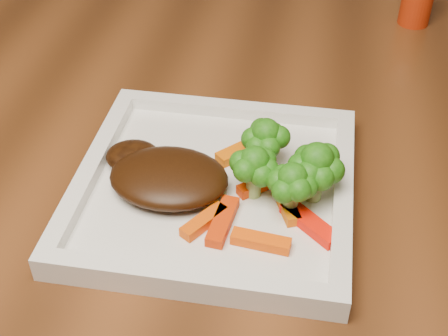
# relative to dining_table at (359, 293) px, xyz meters

# --- Properties ---
(dining_table) EXTENTS (1.60, 0.90, 0.75)m
(dining_table) POSITION_rel_dining_table_xyz_m (0.00, 0.00, 0.00)
(dining_table) COLOR #5D3015
(dining_table) RESTS_ON floor
(plate) EXTENTS (0.27, 0.27, 0.01)m
(plate) POSITION_rel_dining_table_xyz_m (-0.20, -0.21, 0.38)
(plate) COLOR white
(plate) RESTS_ON dining_table
(steak) EXTENTS (0.12, 0.09, 0.03)m
(steak) POSITION_rel_dining_table_xyz_m (-0.24, -0.22, 0.40)
(steak) COLOR #321807
(steak) RESTS_ON plate
(broccoli_0) EXTENTS (0.06, 0.06, 0.07)m
(broccoli_0) POSITION_rel_dining_table_xyz_m (-0.15, -0.17, 0.42)
(broccoli_0) COLOR #1E5E0F
(broccoli_0) RESTS_ON plate
(broccoli_1) EXTENTS (0.07, 0.07, 0.06)m
(broccoli_1) POSITION_rel_dining_table_xyz_m (-0.10, -0.21, 0.42)
(broccoli_1) COLOR #1B6110
(broccoli_1) RESTS_ON plate
(broccoli_2) EXTENTS (0.05, 0.05, 0.06)m
(broccoli_2) POSITION_rel_dining_table_xyz_m (-0.12, -0.23, 0.42)
(broccoli_2) COLOR #196611
(broccoli_2) RESTS_ON plate
(broccoli_3) EXTENTS (0.07, 0.07, 0.06)m
(broccoli_3) POSITION_rel_dining_table_xyz_m (-0.16, -0.22, 0.42)
(broccoli_3) COLOR #176911
(broccoli_3) RESTS_ON plate
(carrot_0) EXTENTS (0.05, 0.02, 0.01)m
(carrot_0) POSITION_rel_dining_table_xyz_m (-0.14, -0.28, 0.39)
(carrot_0) COLOR #ED4C03
(carrot_0) RESTS_ON plate
(carrot_1) EXTENTS (0.06, 0.06, 0.01)m
(carrot_1) POSITION_rel_dining_table_xyz_m (-0.10, -0.25, 0.39)
(carrot_1) COLOR #F51504
(carrot_1) RESTS_ON plate
(carrot_2) EXTENTS (0.02, 0.06, 0.01)m
(carrot_2) POSITION_rel_dining_table_xyz_m (-0.18, -0.26, 0.39)
(carrot_2) COLOR red
(carrot_2) RESTS_ON plate
(carrot_3) EXTENTS (0.05, 0.02, 0.01)m
(carrot_3) POSITION_rel_dining_table_xyz_m (-0.09, -0.16, 0.39)
(carrot_3) COLOR #FF7004
(carrot_3) RESTS_ON plate
(carrot_4) EXTENTS (0.05, 0.06, 0.01)m
(carrot_4) POSITION_rel_dining_table_xyz_m (-0.17, -0.16, 0.39)
(carrot_4) COLOR #DB5C03
(carrot_4) RESTS_ON plate
(carrot_5) EXTENTS (0.03, 0.05, 0.01)m
(carrot_5) POSITION_rel_dining_table_xyz_m (-0.12, -0.23, 0.39)
(carrot_5) COLOR #D36003
(carrot_5) RESTS_ON plate
(carrot_6) EXTENTS (0.04, 0.04, 0.01)m
(carrot_6) POSITION_rel_dining_table_xyz_m (-0.15, -0.21, 0.39)
(carrot_6) COLOR #E43403
(carrot_6) RESTS_ON plate
(carrot_7) EXTENTS (0.04, 0.05, 0.01)m
(carrot_7) POSITION_rel_dining_table_xyz_m (-0.19, -0.27, 0.39)
(carrot_7) COLOR #E24B03
(carrot_7) RESTS_ON plate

